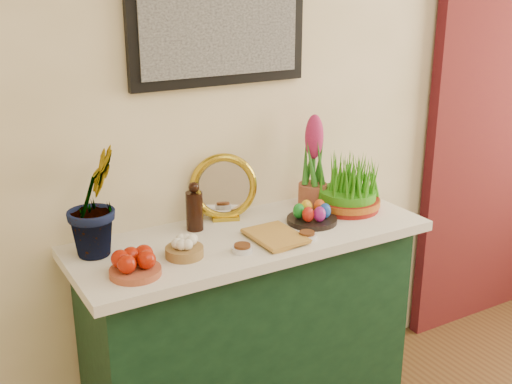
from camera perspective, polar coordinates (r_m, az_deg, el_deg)
sideboard at (r=2.71m, az=-0.55°, el=-12.73°), size 1.30×0.45×0.85m
tablecloth at (r=2.50m, az=-0.58°, el=-4.02°), size 1.40×0.55×0.04m
hyacinth_green at (r=2.30m, az=-14.37°, el=0.62°), size 0.34×0.34×0.51m
apple_bowl at (r=2.18m, az=-10.71°, el=-6.39°), size 0.23×0.23×0.09m
garlic_basket at (r=2.29m, az=-6.39°, el=-5.00°), size 0.17×0.17×0.08m
vinegar_cruet at (r=2.50m, az=-5.49°, el=-1.50°), size 0.07×0.07×0.20m
mirror at (r=2.59m, az=-2.89°, el=0.37°), size 0.28×0.16×0.28m
book at (r=2.38m, az=-0.03°, el=-4.33°), size 0.16×0.23×0.03m
spice_dish_left at (r=2.32m, az=-1.23°, el=-5.04°), size 0.07×0.07×0.03m
spice_dish_right at (r=2.44m, az=4.55°, el=-3.89°), size 0.07×0.07×0.03m
egg_plate at (r=2.59m, az=5.04°, el=-2.07°), size 0.27×0.27×0.08m
hyacinth_pink at (r=2.72m, az=5.12°, el=2.33°), size 0.12×0.12×0.40m
wheatgrass_sabzeh at (r=2.73m, az=8.16°, el=0.46°), size 0.28×0.28×0.23m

